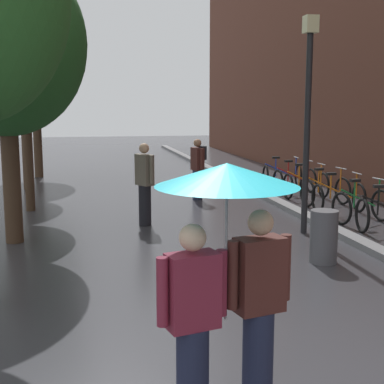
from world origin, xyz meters
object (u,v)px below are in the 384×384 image
object	(u,v)px
parked_bicycle_4	(338,197)
litter_bin	(324,236)
parked_bicycle_8	(282,176)
street_lamp_post	(308,109)
street_tree_2	(23,51)
pedestrian_walking_far	(198,167)
parked_bicycle_3	(362,206)
couple_under_umbrella	(227,250)
street_tree_3	(22,49)
parked_bicycle_7	(294,180)
street_tree_1	(4,44)
parked_bicycle_6	(306,185)
parked_bicycle_5	(325,191)
street_tree_4	(34,67)
pedestrian_walking_midground	(145,184)

from	to	relation	value
parked_bicycle_4	litter_bin	xyz separation A→B (m)	(-2.09, -3.65, 0.05)
parked_bicycle_8	street_lamp_post	distance (m)	6.26
parked_bicycle_4	street_lamp_post	xyz separation A→B (m)	(-1.59, -1.70, 2.06)
street_tree_2	pedestrian_walking_far	xyz separation A→B (m)	(4.25, 0.69, -2.86)
parked_bicycle_3	couple_under_umbrella	size ratio (longest dim) A/B	0.57
street_tree_3	parked_bicycle_7	size ratio (longest dim) A/B	4.88
street_tree_3	parked_bicycle_4	distance (m)	9.84
parked_bicycle_7	street_tree_2	bearing A→B (deg)	-170.87
street_tree_1	parked_bicycle_6	bearing A→B (deg)	24.74
parked_bicycle_5	pedestrian_walking_far	size ratio (longest dim) A/B	0.71
parked_bicycle_8	pedestrian_walking_far	world-z (taller)	pedestrian_walking_far
parked_bicycle_3	parked_bicycle_7	size ratio (longest dim) A/B	1.05
parked_bicycle_5	street_tree_4	bearing A→B (deg)	136.36
pedestrian_walking_midground	pedestrian_walking_far	size ratio (longest dim) A/B	1.06
street_tree_4	parked_bicycle_3	size ratio (longest dim) A/B	4.70
parked_bicycle_5	parked_bicycle_8	size ratio (longest dim) A/B	1.00
parked_bicycle_6	street_lamp_post	distance (m)	4.54
couple_under_umbrella	pedestrian_walking_far	world-z (taller)	couple_under_umbrella
couple_under_umbrella	parked_bicycle_7	bearing A→B (deg)	64.94
parked_bicycle_4	litter_bin	distance (m)	4.20
street_tree_2	street_tree_4	size ratio (longest dim) A/B	0.93
parked_bicycle_5	parked_bicycle_8	bearing A→B (deg)	89.80
parked_bicycle_6	pedestrian_walking_midground	bearing A→B (deg)	-152.80
pedestrian_walking_far	parked_bicycle_4	bearing A→B (deg)	-40.77
pedestrian_walking_midground	parked_bicycle_5	bearing A→B (deg)	15.65
street_tree_1	parked_bicycle_3	distance (m)	7.77
parked_bicycle_5	street_tree_3	bearing A→B (deg)	150.16
street_tree_4	pedestrian_walking_midground	xyz separation A→B (m)	(2.76, -8.42, -2.90)
parked_bicycle_5	couple_under_umbrella	size ratio (longest dim) A/B	0.56
street_tree_3	parked_bicycle_5	bearing A→B (deg)	-29.84
pedestrian_walking_far	parked_bicycle_8	bearing A→B (deg)	27.08
parked_bicycle_3	pedestrian_walking_far	size ratio (longest dim) A/B	0.72
litter_bin	parked_bicycle_6	bearing A→B (deg)	69.17
couple_under_umbrella	parked_bicycle_8	bearing A→B (deg)	66.88
parked_bicycle_5	street_lamp_post	bearing A→B (deg)	-122.83
parked_bicycle_5	couple_under_umbrella	xyz separation A→B (m)	(-4.86, -8.39, 1.00)
street_tree_2	parked_bicycle_4	distance (m)	8.03
parked_bicycle_8	parked_bicycle_4	bearing A→B (deg)	-91.80
parked_bicycle_4	litter_bin	size ratio (longest dim) A/B	1.31
street_lamp_post	parked_bicycle_5	bearing A→B (deg)	57.17
street_lamp_post	litter_bin	distance (m)	2.84
street_tree_2	street_tree_4	bearing A→B (deg)	92.32
parked_bicycle_3	parked_bicycle_6	distance (m)	3.09
pedestrian_walking_midground	litter_bin	bearing A→B (deg)	-52.74
street_tree_3	parked_bicycle_7	bearing A→B (deg)	-17.36
parked_bicycle_3	parked_bicycle_4	size ratio (longest dim) A/B	1.05
parked_bicycle_5	parked_bicycle_6	distance (m)	1.07
street_tree_4	parked_bicycle_8	xyz separation A→B (m)	(7.46, -4.09, -3.41)
parked_bicycle_3	parked_bicycle_8	distance (m)	5.05
street_tree_4	pedestrian_walking_midground	world-z (taller)	street_tree_4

